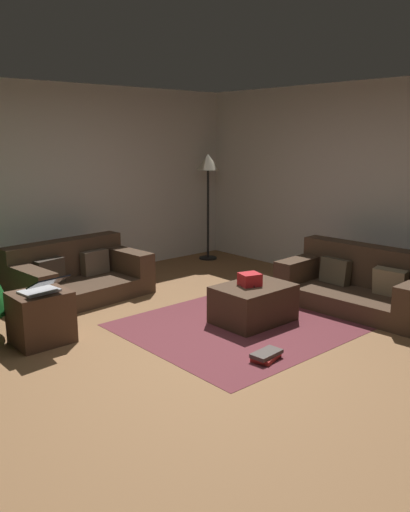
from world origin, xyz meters
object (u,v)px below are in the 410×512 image
object	(u,v)px
couch_left	(76,276)
side_table	(41,317)
book_stack	(266,356)
laptop	(43,288)
tv_remote	(248,285)
gift_box	(250,279)
corner_lamp	(208,170)
ottoman	(253,304)
couch_right	(361,285)

from	to	relation	value
couch_left	side_table	xyz separation A→B (m)	(-0.95, -1.11, -0.01)
side_table	book_stack	xyz separation A→B (m)	(1.30, -1.68, -0.21)
laptop	tv_remote	bearing A→B (deg)	-24.39
gift_box	tv_remote	size ratio (longest dim) A/B	1.28
tv_remote	laptop	xyz separation A→B (m)	(-1.86, 0.84, 0.15)
couch_left	tv_remote	distance (m)	2.22
couch_left	corner_lamp	xyz separation A→B (m)	(2.55, 0.44, 1.15)
couch_left	book_stack	distance (m)	2.83
ottoman	laptop	size ratio (longest dim) A/B	1.79
couch_left	laptop	distance (m)	1.54
ottoman	laptop	xyz separation A→B (m)	(-1.92, 0.86, 0.36)
couch_right	tv_remote	size ratio (longest dim) A/B	11.01
couch_right	book_stack	xyz separation A→B (m)	(-1.90, -0.27, -0.22)
tv_remote	corner_lamp	size ratio (longest dim) A/B	0.10
laptop	book_stack	bearing A→B (deg)	-51.33
couch_right	book_stack	world-z (taller)	couch_right
tv_remote	laptop	size ratio (longest dim) A/B	0.36
couch_right	laptop	distance (m)	3.48
gift_box	tv_remote	distance (m)	0.07
ottoman	tv_remote	world-z (taller)	tv_remote
laptop	gift_box	bearing A→B (deg)	-23.75
tv_remote	couch_left	bearing A→B (deg)	92.53
couch_left	couch_right	world-z (taller)	couch_right
couch_right	corner_lamp	bearing A→B (deg)	-8.93
laptop	side_table	bearing A→B (deg)	95.69
tv_remote	laptop	world-z (taller)	laptop
side_table	laptop	world-z (taller)	laptop
couch_left	gift_box	world-z (taller)	couch_left
couch_left	corner_lamp	size ratio (longest dim) A/B	1.00
gift_box	laptop	distance (m)	2.07
ottoman	book_stack	xyz separation A→B (m)	(-0.63, -0.75, -0.16)
side_table	laptop	bearing A→B (deg)	-84.31
book_stack	corner_lamp	size ratio (longest dim) A/B	0.19
book_stack	corner_lamp	xyz separation A→B (m)	(2.20, 3.24, 1.37)
couch_left	book_stack	bearing A→B (deg)	92.68
couch_left	tv_remote	world-z (taller)	couch_left
ottoman	gift_box	bearing A→B (deg)	132.19
couch_right	side_table	bearing A→B (deg)	63.11
ottoman	book_stack	distance (m)	0.99
laptop	ottoman	bearing A→B (deg)	-24.22
ottoman	couch_right	bearing A→B (deg)	-20.73
ottoman	corner_lamp	world-z (taller)	corner_lamp
ottoman	book_stack	bearing A→B (deg)	-129.77
laptop	corner_lamp	distance (m)	3.94
couch_left	ottoman	world-z (taller)	couch_left
couch_left	gift_box	bearing A→B (deg)	110.79
laptop	book_stack	world-z (taller)	laptop
couch_right	book_stack	distance (m)	1.93
couch_left	couch_right	distance (m)	3.38
ottoman	book_stack	size ratio (longest dim) A/B	2.59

